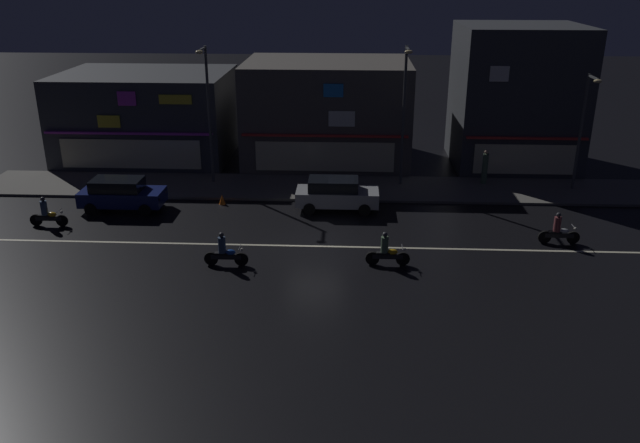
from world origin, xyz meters
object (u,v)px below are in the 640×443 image
Objects in this scene: streetlamp_east at (583,123)px; motorcycle_opposite_lane at (47,214)px; parked_car_trailing at (121,194)px; motorcycle_following at (387,251)px; motorcycle_lead at (559,231)px; pedestrian_on_sidewalk at (485,168)px; motorcycle_trailing_far at (225,252)px; streetlamp_mid at (404,106)px; traffic_cone at (222,199)px; parked_car_near_kerb at (336,194)px; streetlamp_west at (208,105)px.

motorcycle_opposite_lane is at bearing -166.55° from streetlamp_east.
parked_car_trailing is 2.26× the size of motorcycle_following.
parked_car_trailing is 2.26× the size of motorcycle_lead.
pedestrian_on_sidewalk is 17.47m from motorcycle_trailing_far.
streetlamp_mid is at bearing -130.25° from motorcycle_trailing_far.
motorcycle_opposite_lane is at bearing -155.83° from traffic_cone.
motorcycle_lead is at bearing 170.91° from parked_car_trailing.
pedestrian_on_sidewalk reaches higher than motorcycle_following.
motorcycle_opposite_lane is at bearing -167.58° from parked_car_near_kerb.
streetlamp_east is 3.41× the size of motorcycle_lead.
motorcycle_opposite_lane is (-2.86, -2.53, -0.24)m from parked_car_trailing.
streetlamp_west is at bearing 41.66° from motorcycle_opposite_lane.
streetlamp_east reaches higher than motorcycle_opposite_lane.
parked_car_near_kerb is 1.00× the size of parked_car_trailing.
parked_car_near_kerb is 14.46m from motorcycle_opposite_lane.
motorcycle_lead is at bearing -15.28° from traffic_cone.
streetlamp_east is 11.77× the size of traffic_cone.
pedestrian_on_sidewalk is at bearing -122.11° from motorcycle_following.
streetlamp_east is at bearing 8.74° from traffic_cone.
parked_car_near_kerb is at bearing -165.47° from streetlamp_east.
motorcycle_following is at bearing -40.46° from traffic_cone.
streetlamp_west is at bearing -79.18° from motorcycle_trailing_far.
pedestrian_on_sidewalk is at bearing -165.80° from parked_car_trailing.
parked_car_near_kerb and parked_car_trailing have the same top height.
parked_car_near_kerb is 2.26× the size of motorcycle_trailing_far.
streetlamp_west is 4.10× the size of motorcycle_trailing_far.
streetlamp_east is 28.50m from motorcycle_opposite_lane.
motorcycle_following is at bearing -70.99° from parked_car_near_kerb.
parked_car_near_kerb is 2.26× the size of motorcycle_lead.
streetlamp_east is 3.41× the size of motorcycle_following.
parked_car_near_kerb is 6.20m from traffic_cone.
motorcycle_lead is (6.70, -7.86, -4.09)m from streetlamp_mid.
streetlamp_east reaches higher than traffic_cone.
streetlamp_mid is 14.28× the size of traffic_cone.
parked_car_near_kerb is at bearing 8.54° from motorcycle_opposite_lane.
traffic_cone is (-8.49, 7.24, -0.36)m from motorcycle_following.
parked_car_trailing is (-11.26, -0.58, 0.00)m from parked_car_near_kerb.
pedestrian_on_sidewalk is 15.21m from traffic_cone.
motorcycle_opposite_lane is at bearing 41.41° from parked_car_trailing.
motorcycle_following and motorcycle_opposite_lane have the same top height.
streetlamp_west is 1.81× the size of parked_car_trailing.
streetlamp_east is 3.25× the size of pedestrian_on_sidewalk.
pedestrian_on_sidewalk is (15.87, 0.63, -3.60)m from streetlamp_west.
streetlamp_west is 20.77m from streetlamp_east.
streetlamp_west reaches higher than traffic_cone.
parked_car_trailing reaches higher than motorcycle_opposite_lane.
motorcycle_lead is at bearing -21.34° from parked_car_near_kerb.
streetlamp_west reaches higher than pedestrian_on_sidewalk.
pedestrian_on_sidewalk is 20.40m from parked_car_trailing.
streetlamp_mid is 4.13× the size of motorcycle_lead.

